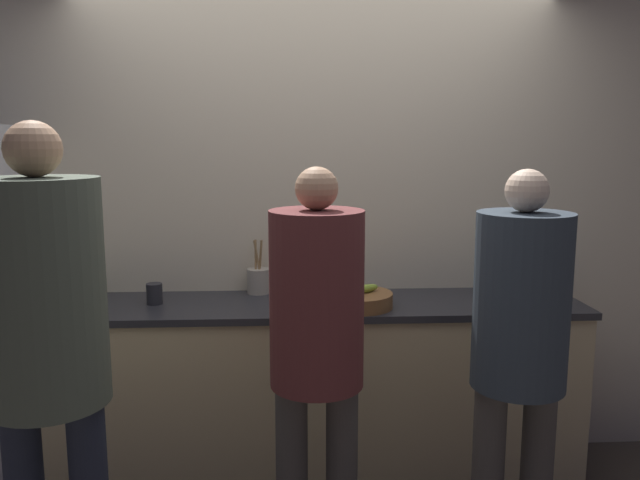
# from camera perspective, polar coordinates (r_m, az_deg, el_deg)

# --- Properties ---
(wall_back) EXTENTS (5.20, 0.06, 2.60)m
(wall_back) POSITION_cam_1_polar(r_m,az_deg,el_deg) (3.41, -0.44, 1.33)
(wall_back) COLOR beige
(wall_back) RESTS_ON ground_plane
(counter) EXTENTS (2.68, 0.60, 0.95)m
(counter) POSITION_cam_1_polar(r_m,az_deg,el_deg) (3.35, -0.19, -13.46)
(counter) COLOR beige
(counter) RESTS_ON ground_plane
(person_left) EXTENTS (0.40, 0.40, 1.83)m
(person_left) POSITION_cam_1_polar(r_m,az_deg,el_deg) (2.31, -23.76, -7.68)
(person_left) COLOR #232838
(person_left) RESTS_ON ground_plane
(person_center) EXTENTS (0.37, 0.37, 1.66)m
(person_center) POSITION_cam_1_polar(r_m,az_deg,el_deg) (2.48, -0.30, -8.60)
(person_center) COLOR #4C4742
(person_center) RESTS_ON ground_plane
(person_right) EXTENTS (0.37, 0.37, 1.66)m
(person_right) POSITION_cam_1_polar(r_m,az_deg,el_deg) (2.60, 17.76, -8.40)
(person_right) COLOR #4C4742
(person_right) RESTS_ON ground_plane
(fruit_bowl) EXTENTS (0.35, 0.35, 0.11)m
(fruit_bowl) POSITION_cam_1_polar(r_m,az_deg,el_deg) (3.09, 3.46, -5.45)
(fruit_bowl) COLOR brown
(fruit_bowl) RESTS_ON counter
(utensil_crock) EXTENTS (0.12, 0.12, 0.29)m
(utensil_crock) POSITION_cam_1_polar(r_m,az_deg,el_deg) (3.37, -5.65, -3.66)
(utensil_crock) COLOR #ADA393
(utensil_crock) RESTS_ON counter
(bottle_green) EXTENTS (0.06, 0.06, 0.19)m
(bottle_green) POSITION_cam_1_polar(r_m,az_deg,el_deg) (3.45, -21.32, -3.91)
(bottle_green) COLOR #236033
(bottle_green) RESTS_ON counter
(cup_black) EXTENTS (0.08, 0.08, 0.10)m
(cup_black) POSITION_cam_1_polar(r_m,az_deg,el_deg) (3.25, -14.90, -4.77)
(cup_black) COLOR #28282D
(cup_black) RESTS_ON counter
(potted_plant) EXTENTS (0.18, 0.18, 0.25)m
(potted_plant) POSITION_cam_1_polar(r_m,az_deg,el_deg) (3.54, 18.86, -2.45)
(potted_plant) COLOR beige
(potted_plant) RESTS_ON counter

